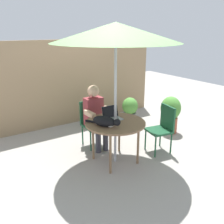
{
  "coord_description": "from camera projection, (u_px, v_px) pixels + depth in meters",
  "views": [
    {
      "loc": [
        -2.15,
        -3.18,
        2.22
      ],
      "look_at": [
        0.0,
        0.1,
        0.88
      ],
      "focal_mm": 39.59,
      "sensor_mm": 36.0,
      "label": 1
    }
  ],
  "objects": [
    {
      "name": "chair_empty",
      "position": [
        163.0,
        125.0,
        4.55
      ],
      "size": [
        0.46,
        0.46,
        0.88
      ],
      "color": "#194C2D",
      "rests_on": "ground"
    },
    {
      "name": "potted_plant_by_chair",
      "position": [
        95.0,
        113.0,
        5.67
      ],
      "size": [
        0.34,
        0.34,
        0.65
      ],
      "color": "#595654",
      "rests_on": "ground"
    },
    {
      "name": "ground_plane",
      "position": [
        115.0,
        161.0,
        4.35
      ],
      "size": [
        14.0,
        14.0,
        0.0
      ],
      "primitive_type": "plane",
      "color": "gray"
    },
    {
      "name": "potted_plant_corner",
      "position": [
        130.0,
        110.0,
        6.02
      ],
      "size": [
        0.38,
        0.38,
        0.63
      ],
      "color": "#595654",
      "rests_on": "ground"
    },
    {
      "name": "chair_occupied",
      "position": [
        92.0,
        120.0,
        4.84
      ],
      "size": [
        0.4,
        0.4,
        0.88
      ],
      "color": "#194C2D",
      "rests_on": "ground"
    },
    {
      "name": "patio_table",
      "position": [
        115.0,
        126.0,
        4.13
      ],
      "size": [
        1.01,
        1.01,
        0.73
      ],
      "color": "brown",
      "rests_on": "ground"
    },
    {
      "name": "potted_plant_near_fence",
      "position": [
        170.0,
        113.0,
        5.42
      ],
      "size": [
        0.44,
        0.44,
        0.82
      ],
      "color": "#9E5138",
      "rests_on": "ground"
    },
    {
      "name": "patio_umbrella",
      "position": [
        116.0,
        33.0,
        3.65
      ],
      "size": [
        1.98,
        1.98,
        2.31
      ],
      "color": "#B7B7BC",
      "rests_on": "ground"
    },
    {
      "name": "cat",
      "position": [
        106.0,
        122.0,
        3.9
      ],
      "size": [
        0.36,
        0.6,
        0.17
      ],
      "color": "black",
      "rests_on": "patio_table"
    },
    {
      "name": "laptop",
      "position": [
        112.0,
        115.0,
        4.25
      ],
      "size": [
        0.31,
        0.26,
        0.21
      ],
      "color": "gray",
      "rests_on": "patio_table"
    },
    {
      "name": "fence_back",
      "position": [
        63.0,
        84.0,
        5.74
      ],
      "size": [
        4.92,
        0.08,
        1.98
      ],
      "primitive_type": "cube",
      "color": "#937756",
      "rests_on": "ground"
    },
    {
      "name": "person_seated",
      "position": [
        95.0,
        114.0,
        4.66
      ],
      "size": [
        0.48,
        0.48,
        1.22
      ],
      "color": "maroon",
      "rests_on": "ground"
    }
  ]
}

